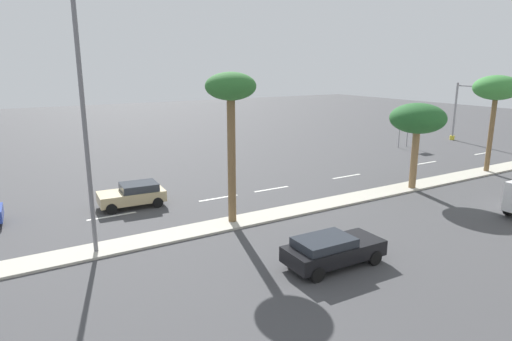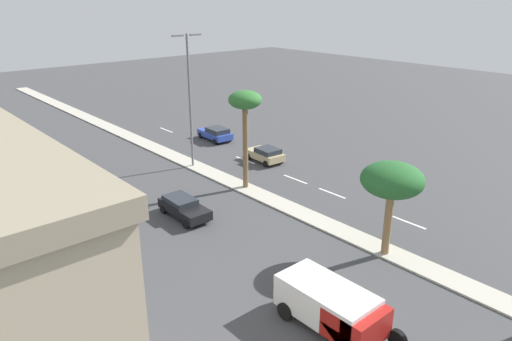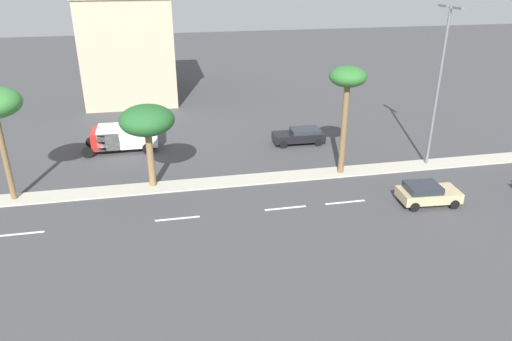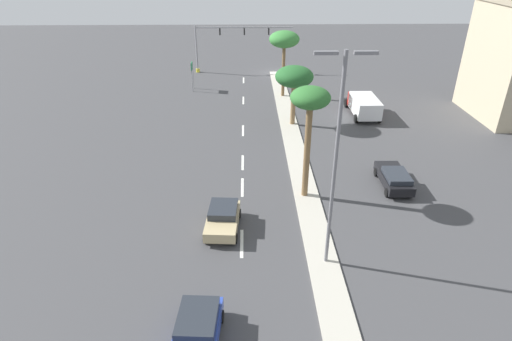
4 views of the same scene
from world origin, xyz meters
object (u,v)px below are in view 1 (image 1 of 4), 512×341
(palm_tree_inboard, at_px, (418,120))
(sedan_tan_far, at_px, (133,194))
(sedan_black_near, at_px, (332,249))
(palm_tree_trailing, at_px, (496,89))
(directional_road_sign, at_px, (404,124))
(street_lamp_inboard, at_px, (82,102))
(palm_tree_outboard, at_px, (231,95))
(traffic_signal_gantry, at_px, (485,105))

(palm_tree_inboard, xyz_separation_m, sedan_tan_far, (6.28, 17.93, -4.15))
(palm_tree_inboard, height_order, sedan_black_near, palm_tree_inboard)
(palm_tree_trailing, height_order, sedan_tan_far, palm_tree_trailing)
(directional_road_sign, xyz_separation_m, palm_tree_trailing, (-11.20, 2.94, 4.15))
(palm_tree_trailing, distance_m, street_lamp_inboard, 30.66)
(directional_road_sign, distance_m, sedan_tan_far, 30.61)
(palm_tree_outboard, xyz_separation_m, sedan_black_near, (-6.93, -1.24, -6.29))
(palm_tree_inboard, relative_size, street_lamp_inboard, 0.49)
(palm_tree_trailing, distance_m, sedan_black_near, 23.81)
(directional_road_sign, bearing_deg, street_lamp_inboard, 108.54)
(directional_road_sign, height_order, palm_tree_trailing, palm_tree_trailing)
(directional_road_sign, height_order, sedan_black_near, directional_road_sign)
(directional_road_sign, bearing_deg, palm_tree_inboard, 133.23)
(directional_road_sign, distance_m, palm_tree_inboard, 16.90)
(traffic_signal_gantry, bearing_deg, palm_tree_inboard, 111.52)
(directional_road_sign, height_order, street_lamp_inboard, street_lamp_inboard)
(traffic_signal_gantry, height_order, sedan_tan_far, traffic_signal_gantry)
(sedan_tan_far, bearing_deg, palm_tree_trailing, -102.47)
(sedan_tan_far, distance_m, sedan_black_near, 13.68)
(traffic_signal_gantry, bearing_deg, directional_road_sign, 69.65)
(palm_tree_trailing, xyz_separation_m, palm_tree_inboard, (-0.27, 9.25, -1.76))
(street_lamp_inboard, xyz_separation_m, sedan_tan_far, (6.08, -3.48, -6.23))
(directional_road_sign, xyz_separation_m, street_lamp_inboard, (-11.27, 33.60, 4.47))
(traffic_signal_gantry, distance_m, street_lamp_inboard, 43.14)
(traffic_signal_gantry, relative_size, palm_tree_outboard, 1.72)
(traffic_signal_gantry, xyz_separation_m, sedan_black_near, (-14.65, 33.71, -3.54))
(street_lamp_inboard, distance_m, sedan_tan_far, 9.37)
(directional_road_sign, height_order, palm_tree_outboard, palm_tree_outboard)
(sedan_tan_far, height_order, sedan_black_near, sedan_tan_far)
(palm_tree_outboard, bearing_deg, directional_road_sign, -67.36)
(palm_tree_trailing, bearing_deg, directional_road_sign, -14.72)
(traffic_signal_gantry, relative_size, palm_tree_trailing, 1.82)
(palm_tree_outboard, xyz_separation_m, sedan_tan_far, (5.76, 3.87, -6.27))
(palm_tree_inboard, distance_m, sedan_black_near, 14.93)
(palm_tree_inboard, xyz_separation_m, palm_tree_outboard, (0.51, 14.06, 2.12))
(palm_tree_trailing, distance_m, palm_tree_inboard, 9.42)
(sedan_tan_far, xyz_separation_m, sedan_black_near, (-12.69, -5.11, -0.02))
(palm_tree_trailing, distance_m, palm_tree_outboard, 23.31)
(palm_tree_trailing, bearing_deg, palm_tree_inboard, 91.65)
(palm_tree_inboard, bearing_deg, traffic_signal_gantry, -68.48)
(palm_tree_trailing, xyz_separation_m, sedan_black_near, (-6.68, 22.07, -5.92))
(sedan_tan_far, bearing_deg, directional_road_sign, -80.23)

